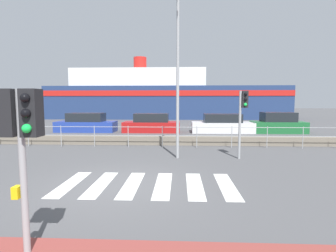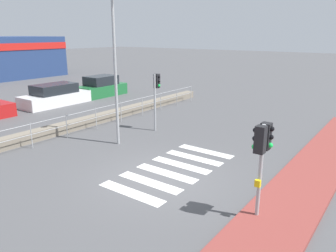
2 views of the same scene
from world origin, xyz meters
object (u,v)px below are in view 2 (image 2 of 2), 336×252
traffic_light_near (262,147)px  parked_car_green (101,87)px  streetlamp (117,48)px  parked_car_white (55,96)px  traffic_light_far (156,89)px

traffic_light_near → parked_car_green: size_ratio=0.66×
streetlamp → parked_car_green: 12.43m
streetlamp → parked_car_green: size_ratio=1.74×
traffic_light_near → parked_car_green: traffic_light_near is taller
traffic_light_near → parked_car_green: bearing=59.4°
traffic_light_near → streetlamp: 7.68m
parked_car_white → parked_car_green: parked_car_green is taller
streetlamp → traffic_light_near: bearing=-107.3°
traffic_light_near → streetlamp: (2.20, 7.05, 2.11)m
traffic_light_near → traffic_light_far: (4.85, 7.14, 0.06)m
traffic_light_far → streetlamp: 3.36m
traffic_light_far → parked_car_green: size_ratio=0.72×
parked_car_white → parked_car_green: 4.17m
traffic_light_far → traffic_light_near: bearing=-124.2°
traffic_light_far → streetlamp: streetlamp is taller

